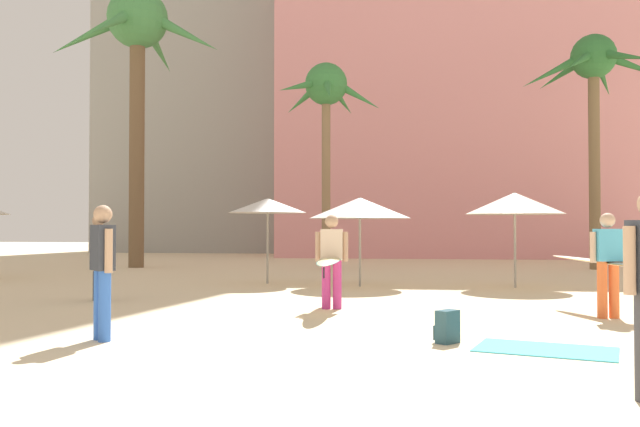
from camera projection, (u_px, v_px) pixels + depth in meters
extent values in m
plane|color=beige|center=(271.00, 412.00, 5.25)|extent=(120.00, 120.00, 0.00)
cube|color=pink|center=(457.00, 87.00, 37.16)|extent=(18.59, 11.61, 18.87)
cylinder|color=#896B4C|center=(326.00, 176.00, 23.56)|extent=(0.31, 0.31, 6.64)
sphere|color=#387A3D|center=(326.00, 84.00, 23.63)|extent=(1.52, 1.52, 1.52)
cone|color=#387A3D|center=(358.00, 96.00, 23.55)|extent=(1.72, 0.44, 1.20)
cone|color=#387A3D|center=(341.00, 100.00, 24.65)|extent=(0.96, 1.75, 1.07)
cone|color=#387A3D|center=(303.00, 100.00, 24.42)|extent=(1.61, 1.27, 1.11)
cone|color=#387A3D|center=(299.00, 86.00, 22.85)|extent=(1.47, 1.55, 0.83)
cone|color=#387A3D|center=(328.00, 89.00, 22.47)|extent=(0.64, 1.75, 1.15)
cylinder|color=brown|center=(137.00, 142.00, 24.70)|extent=(0.56, 0.56, 9.38)
sphere|color=#428447|center=(138.00, 18.00, 24.81)|extent=(2.25, 2.25, 2.25)
cone|color=#428447|center=(185.00, 34.00, 24.47)|extent=(2.85, 0.61, 1.80)
cone|color=#428447|center=(158.00, 49.00, 26.66)|extent=(0.57, 2.87, 1.72)
cone|color=#428447|center=(88.00, 36.00, 24.80)|extent=(2.89, 0.86, 1.75)
cone|color=#428447|center=(112.00, 23.00, 23.00)|extent=(0.75, 2.83, 1.90)
cylinder|color=brown|center=(594.00, 163.00, 23.54)|extent=(0.39, 0.39, 7.62)
sphere|color=#2D6B33|center=(593.00, 57.00, 23.63)|extent=(1.59, 1.59, 1.59)
cone|color=#2D6B33|center=(637.00, 68.00, 23.41)|extent=(2.32, 0.36, 1.23)
cone|color=#2D6B33|center=(603.00, 78.00, 24.82)|extent=(1.38, 2.20, 1.29)
cone|color=#2D6B33|center=(561.00, 75.00, 25.01)|extent=(1.58, 2.18, 0.99)
cone|color=#2D6B33|center=(552.00, 72.00, 23.70)|extent=(2.29, 0.51, 1.37)
cone|color=#2D6B33|center=(580.00, 61.00, 22.46)|extent=(1.52, 2.16, 1.21)
cone|color=#2D6B33|center=(626.00, 56.00, 22.19)|extent=(1.40, 2.25, 1.07)
cylinder|color=gray|center=(360.00, 242.00, 16.60)|extent=(0.06, 0.06, 2.24)
cone|color=white|center=(360.00, 208.00, 16.61)|extent=(2.56, 2.56, 0.52)
cylinder|color=gray|center=(515.00, 240.00, 16.21)|extent=(0.06, 0.06, 2.35)
cone|color=beige|center=(515.00, 203.00, 16.23)|extent=(2.41, 2.41, 0.53)
cylinder|color=gray|center=(268.00, 241.00, 17.40)|extent=(0.06, 0.06, 2.26)
cone|color=white|center=(268.00, 206.00, 17.42)|extent=(2.07, 2.07, 0.39)
cube|color=#4CC6D6|center=(546.00, 349.00, 7.92)|extent=(1.83, 1.42, 0.01)
cube|color=#294B56|center=(448.00, 327.00, 8.39)|extent=(0.33, 0.35, 0.42)
cube|color=#213C44|center=(440.00, 332.00, 8.48)|extent=(0.18, 0.20, 0.18)
cylinder|color=orange|center=(602.00, 290.00, 10.72)|extent=(0.19, 0.19, 0.93)
cylinder|color=orange|center=(614.00, 290.00, 10.74)|extent=(0.19, 0.19, 0.93)
cube|color=#4CB2DB|center=(608.00, 245.00, 10.75)|extent=(0.44, 0.30, 0.53)
sphere|color=#D1A889|center=(607.00, 220.00, 10.76)|extent=(0.29, 0.29, 0.24)
cylinder|color=#D1A889|center=(593.00, 247.00, 10.73)|extent=(0.12, 0.12, 0.50)
cylinder|color=#D1A889|center=(622.00, 247.00, 10.77)|extent=(0.12, 0.12, 0.50)
ellipsoid|color=beige|center=(603.00, 262.00, 11.04)|extent=(1.27, 2.99, 0.14)
ellipsoid|color=#AA8015|center=(603.00, 262.00, 11.04)|extent=(1.30, 3.01, 0.11)
cylinder|color=#B7337F|center=(326.00, 284.00, 11.97)|extent=(0.17, 0.17, 0.89)
cylinder|color=#B7337F|center=(337.00, 285.00, 11.96)|extent=(0.17, 0.17, 0.89)
cube|color=beige|center=(332.00, 245.00, 11.98)|extent=(0.41, 0.25, 0.56)
sphere|color=tan|center=(332.00, 221.00, 11.99)|extent=(0.26, 0.26, 0.24)
cylinder|color=tan|center=(318.00, 247.00, 12.00)|extent=(0.11, 0.11, 0.54)
cylinder|color=tan|center=(345.00, 247.00, 11.96)|extent=(0.11, 0.11, 0.54)
ellipsoid|color=beige|center=(330.00, 260.00, 11.68)|extent=(0.44, 2.73, 0.13)
ellipsoid|color=teal|center=(330.00, 260.00, 11.68)|extent=(0.46, 2.74, 0.09)
cube|color=black|center=(324.00, 272.00, 10.59)|extent=(0.02, 0.10, 0.18)
cylinder|color=blue|center=(100.00, 305.00, 8.68)|extent=(0.23, 0.23, 0.91)
cylinder|color=blue|center=(105.00, 306.00, 8.52)|extent=(0.23, 0.23, 0.91)
cube|color=#333842|center=(103.00, 248.00, 8.62)|extent=(0.43, 0.44, 0.59)
sphere|color=tan|center=(103.00, 214.00, 8.63)|extent=(0.34, 0.34, 0.24)
cylinder|color=tan|center=(97.00, 250.00, 8.82)|extent=(0.14, 0.14, 0.56)
cylinder|color=tan|center=(109.00, 251.00, 8.41)|extent=(0.14, 0.14, 0.56)
cylinder|color=#3D3D42|center=(99.00, 279.00, 13.20)|extent=(0.22, 0.22, 0.89)
cylinder|color=#3D3D42|center=(97.00, 278.00, 13.38)|extent=(0.22, 0.22, 0.89)
cube|color=#333842|center=(98.00, 242.00, 13.31)|extent=(0.41, 0.45, 0.59)
sphere|color=tan|center=(98.00, 220.00, 13.32)|extent=(0.34, 0.34, 0.24)
cylinder|color=tan|center=(100.00, 244.00, 13.09)|extent=(0.14, 0.14, 0.56)
cylinder|color=tan|center=(96.00, 244.00, 13.53)|extent=(0.14, 0.14, 0.56)
cylinder|color=tan|center=(630.00, 260.00, 5.55)|extent=(0.13, 0.13, 0.58)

